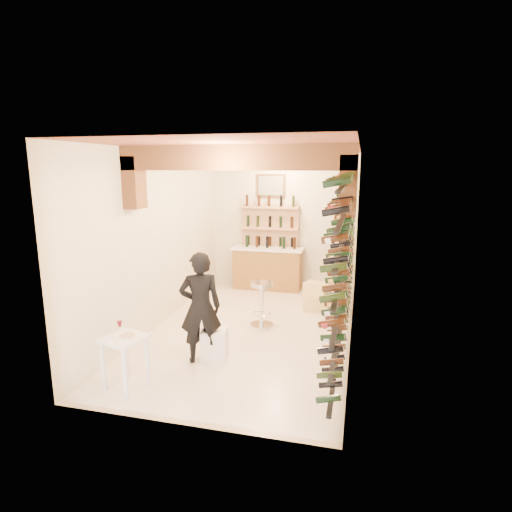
{
  "coord_description": "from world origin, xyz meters",
  "views": [
    {
      "loc": [
        1.81,
        -6.97,
        2.89
      ],
      "look_at": [
        0.0,
        0.3,
        1.3
      ],
      "focal_mm": 29.51,
      "sensor_mm": 36.0,
      "label": 1
    }
  ],
  "objects_px": {
    "person": "(200,308)",
    "crate_lower": "(317,303)",
    "wine_rack": "(341,250)",
    "chrome_barstool": "(262,301)",
    "white_stool": "(215,344)",
    "back_counter": "(268,267)",
    "tasting_table": "(125,346)"
  },
  "relations": [
    {
      "from": "wine_rack",
      "to": "person",
      "type": "distance_m",
      "value": 2.51
    },
    {
      "from": "wine_rack",
      "to": "white_stool",
      "type": "bearing_deg",
      "value": -144.45
    },
    {
      "from": "back_counter",
      "to": "crate_lower",
      "type": "bearing_deg",
      "value": -45.34
    },
    {
      "from": "back_counter",
      "to": "crate_lower",
      "type": "distance_m",
      "value": 1.93
    },
    {
      "from": "back_counter",
      "to": "tasting_table",
      "type": "xyz_separation_m",
      "value": [
        -0.81,
        -5.04,
        0.06
      ]
    },
    {
      "from": "back_counter",
      "to": "chrome_barstool",
      "type": "height_order",
      "value": "back_counter"
    },
    {
      "from": "back_counter",
      "to": "white_stool",
      "type": "distance_m",
      "value": 3.94
    },
    {
      "from": "tasting_table",
      "to": "chrome_barstool",
      "type": "xyz_separation_m",
      "value": [
        1.24,
        2.6,
        -0.1
      ]
    },
    {
      "from": "white_stool",
      "to": "chrome_barstool",
      "type": "bearing_deg",
      "value": 75.36
    },
    {
      "from": "back_counter",
      "to": "wine_rack",
      "type": "bearing_deg",
      "value": -55.34
    },
    {
      "from": "tasting_table",
      "to": "crate_lower",
      "type": "distance_m",
      "value": 4.29
    },
    {
      "from": "white_stool",
      "to": "crate_lower",
      "type": "relative_size",
      "value": 0.93
    },
    {
      "from": "white_stool",
      "to": "back_counter",
      "type": "bearing_deg",
      "value": 90.6
    },
    {
      "from": "back_counter",
      "to": "person",
      "type": "bearing_deg",
      "value": -91.77
    },
    {
      "from": "chrome_barstool",
      "to": "tasting_table",
      "type": "bearing_deg",
      "value": -115.4
    },
    {
      "from": "person",
      "to": "tasting_table",
      "type": "bearing_deg",
      "value": 31.28
    },
    {
      "from": "person",
      "to": "back_counter",
      "type": "bearing_deg",
      "value": -115.86
    },
    {
      "from": "chrome_barstool",
      "to": "crate_lower",
      "type": "distance_m",
      "value": 1.45
    },
    {
      "from": "wine_rack",
      "to": "crate_lower",
      "type": "distance_m",
      "value": 1.97
    },
    {
      "from": "chrome_barstool",
      "to": "wine_rack",
      "type": "bearing_deg",
      "value": -8.54
    },
    {
      "from": "tasting_table",
      "to": "white_stool",
      "type": "height_order",
      "value": "tasting_table"
    },
    {
      "from": "wine_rack",
      "to": "chrome_barstool",
      "type": "xyz_separation_m",
      "value": [
        -1.4,
        0.21,
        -1.06
      ]
    },
    {
      "from": "wine_rack",
      "to": "chrome_barstool",
      "type": "relative_size",
      "value": 6.8
    },
    {
      "from": "wine_rack",
      "to": "person",
      "type": "height_order",
      "value": "wine_rack"
    },
    {
      "from": "wine_rack",
      "to": "white_stool",
      "type": "xyz_separation_m",
      "value": [
        -1.79,
        -1.28,
        -1.31
      ]
    },
    {
      "from": "back_counter",
      "to": "tasting_table",
      "type": "height_order",
      "value": "back_counter"
    },
    {
      "from": "tasting_table",
      "to": "crate_lower",
      "type": "relative_size",
      "value": 1.72
    },
    {
      "from": "back_counter",
      "to": "crate_lower",
      "type": "xyz_separation_m",
      "value": [
        1.33,
        -1.35,
        -0.38
      ]
    },
    {
      "from": "crate_lower",
      "to": "person",
      "type": "bearing_deg",
      "value": -118.23
    },
    {
      "from": "person",
      "to": "crate_lower",
      "type": "distance_m",
      "value": 3.15
    },
    {
      "from": "white_stool",
      "to": "person",
      "type": "distance_m",
      "value": 0.65
    },
    {
      "from": "tasting_table",
      "to": "white_stool",
      "type": "distance_m",
      "value": 1.44
    }
  ]
}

